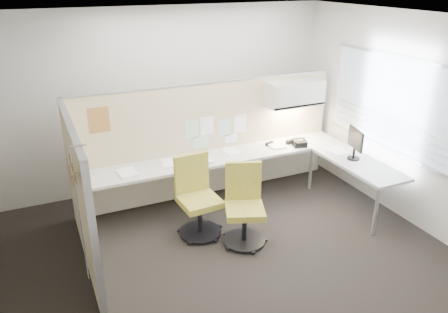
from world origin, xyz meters
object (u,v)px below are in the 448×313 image
phone (299,143)px  desk (245,164)px  chair_left (244,207)px  monitor (355,142)px  chair_right (197,199)px

phone → desk: bearing=-165.7°
chair_left → monitor: 1.96m
desk → chair_left: (-0.51, -0.97, -0.12)m
chair_left → desk: bearing=83.0°
chair_left → monitor: bearing=27.2°
desk → chair_left: 1.10m
monitor → phone: bearing=44.8°
chair_right → phone: 2.02m
chair_left → monitor: (1.88, 0.22, 0.52)m
chair_right → phone: size_ratio=4.26×
chair_left → phone: 1.77m
chair_left → chair_right: chair_right is taller
desk → phone: 0.96m
desk → monitor: (1.37, -0.75, 0.39)m
desk → phone: phone is taller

